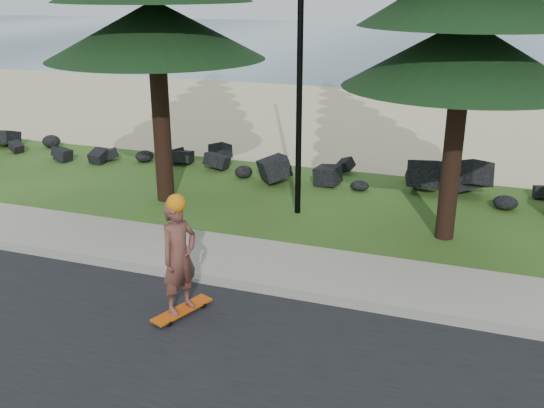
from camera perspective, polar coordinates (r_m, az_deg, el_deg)
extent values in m
plane|color=#2D4616|center=(12.04, -2.04, -5.93)|extent=(160.00, 160.00, 0.00)
cube|color=black|center=(8.63, -13.44, -18.19)|extent=(160.00, 7.00, 0.02)
cube|color=gray|center=(11.27, -3.71, -7.58)|extent=(160.00, 0.20, 0.10)
cube|color=gray|center=(12.19, -1.70, -5.37)|extent=(160.00, 2.00, 0.08)
cube|color=beige|center=(25.44, 9.91, 7.83)|extent=(160.00, 15.00, 0.01)
cube|color=#324E60|center=(61.43, 15.93, 14.43)|extent=(160.00, 58.00, 0.01)
cylinder|color=black|center=(13.91, 2.66, 14.80)|extent=(0.14, 0.14, 8.00)
cube|color=#CC4E0C|center=(10.44, -8.45, -9.82)|extent=(0.68, 1.18, 0.04)
imported|color=brown|center=(9.99, -8.74, -4.93)|extent=(0.68, 0.82, 1.92)
sphere|color=orange|center=(9.64, -9.03, 0.05)|extent=(0.31, 0.31, 0.31)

